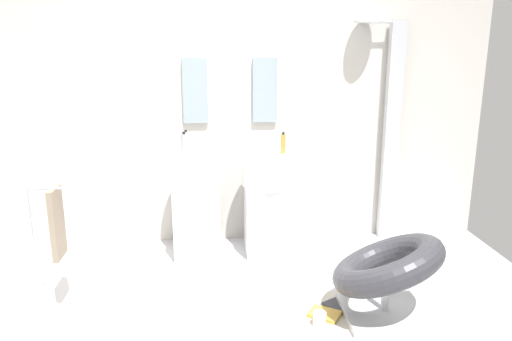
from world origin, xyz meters
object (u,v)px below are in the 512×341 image
Objects in this scene: magazine_charcoal at (339,304)px; soap_bottle_grey at (184,142)px; soap_bottle_amber at (283,144)px; pedestal_sink_right at (268,199)px; towel_rack at (53,226)px; shower_column at (390,128)px; magazine_ochre at (324,314)px; lounge_chair at (387,271)px; coffee_mug at (319,319)px; soap_bottle_white at (186,140)px; pedestal_sink_left at (197,201)px.

soap_bottle_grey is at bearing 105.56° from magazine_charcoal.
soap_bottle_amber is at bearing -14.19° from soap_bottle_grey.
towel_rack is at bearing -151.16° from pedestal_sink_right.
pedestal_sink_right reaches higher than magazine_charcoal.
pedestal_sink_right is at bearing -166.66° from shower_column.
magazine_ochre is 1.13× the size of soap_bottle_amber.
shower_column is 1.90× the size of lounge_chair.
soap_bottle_amber reaches higher than coffee_mug.
pedestal_sink_right is at bearing 136.28° from magazine_ochre.
towel_rack is 1.90m from soap_bottle_amber.
soap_bottle_amber reaches higher than soap_bottle_white.
lounge_chair is at bearing -59.82° from pedestal_sink_right.
shower_column is 10.24× the size of magazine_charcoal.
soap_bottle_white is (-1.40, 1.32, 0.67)m from lounge_chair.
soap_bottle_amber is at bearing 118.33° from lounge_chair.
towel_rack is 1.92m from coffee_mug.
magazine_charcoal is (1.04, -1.01, -0.48)m from pedestal_sink_left.
pedestal_sink_right is at bearing 81.95° from magazine_charcoal.
soap_bottle_amber is (-0.16, 1.03, 1.01)m from magazine_ochre.
pedestal_sink_left is 0.63m from pedestal_sink_right.
lounge_chair is 5.89× the size of soap_bottle_amber.
soap_bottle_grey is at bearing 165.81° from soap_bottle_amber.
soap_bottle_grey is (-1.91, -0.18, -0.06)m from shower_column.
lounge_chair is 1.14× the size of towel_rack.
soap_bottle_grey is (-1.14, 1.11, 1.00)m from magazine_charcoal.
pedestal_sink_left is 1.53m from magazine_ochre.
shower_column is at bearing 90.36° from magazine_ochre.
shower_column reaches higher than magazine_ochre.
magazine_charcoal is at bearing -4.12° from towel_rack.
pedestal_sink_left is at bearing 123.72° from coffee_mug.
soap_bottle_amber is at bearing 95.03° from coffee_mug.
lounge_chair is at bearing -61.67° from soap_bottle_amber.
soap_bottle_amber is (0.74, -0.12, 0.53)m from pedestal_sink_left.
magazine_charcoal is 0.32m from coffee_mug.
towel_rack is (-1.58, -0.87, 0.13)m from pedestal_sink_right.
soap_bottle_white is at bearing 168.68° from pedestal_sink_right.
magazine_ochre is (0.91, -1.14, -0.48)m from pedestal_sink_left.
shower_column is at bearing 58.02° from coffee_mug.
pedestal_sink_left is at bearing 105.58° from magazine_charcoal.
towel_rack is at bearing 167.63° from coffee_mug.
pedestal_sink_right reaches higher than towel_rack.
soap_bottle_white is at bearing 104.01° from magazine_charcoal.
lounge_chair reaches higher than magazine_charcoal.
shower_column is 2.09m from coffee_mug.
pedestal_sink_right is at bearing 0.00° from pedestal_sink_left.
pedestal_sink_right is 6.50× the size of soap_bottle_grey.
soap_bottle_amber is at bearing -17.43° from soap_bottle_white.
soap_bottle_grey is (-1.41, 1.28, 0.67)m from lounge_chair.
pedestal_sink_left is 1.00× the size of pedestal_sink_right.
pedestal_sink_left is 5.70× the size of soap_bottle_amber.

